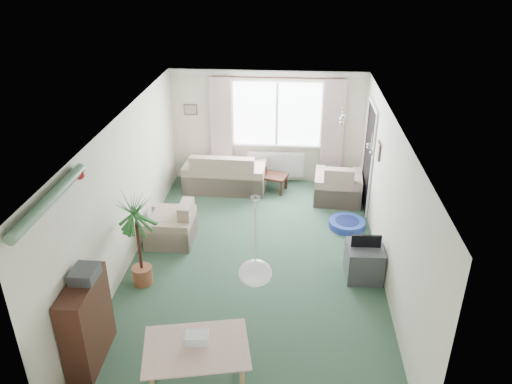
# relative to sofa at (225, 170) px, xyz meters

# --- Properties ---
(ground) EXTENTS (6.50, 6.50, 0.00)m
(ground) POSITION_rel_sofa_xyz_m (0.84, -2.75, -0.42)
(ground) COLOR #2B4936
(window) EXTENTS (1.80, 0.03, 1.30)m
(window) POSITION_rel_sofa_xyz_m (1.04, 0.48, 1.08)
(window) COLOR white
(curtain_rod) EXTENTS (2.60, 0.03, 0.03)m
(curtain_rod) POSITION_rel_sofa_xyz_m (1.04, 0.40, 1.85)
(curtain_rod) COLOR black
(curtain_left) EXTENTS (0.45, 0.08, 2.00)m
(curtain_left) POSITION_rel_sofa_xyz_m (-0.11, 0.38, 0.85)
(curtain_left) COLOR beige
(curtain_right) EXTENTS (0.45, 0.08, 2.00)m
(curtain_right) POSITION_rel_sofa_xyz_m (2.19, 0.38, 0.85)
(curtain_right) COLOR beige
(radiator) EXTENTS (1.20, 0.10, 0.55)m
(radiator) POSITION_rel_sofa_xyz_m (1.04, 0.44, -0.02)
(radiator) COLOR white
(doorway) EXTENTS (0.03, 0.95, 2.00)m
(doorway) POSITION_rel_sofa_xyz_m (2.82, -0.55, 0.58)
(doorway) COLOR black
(pendant_lamp) EXTENTS (0.36, 0.36, 0.36)m
(pendant_lamp) POSITION_rel_sofa_xyz_m (1.04, -5.05, 1.06)
(pendant_lamp) COLOR white
(tinsel_garland) EXTENTS (1.60, 1.60, 0.12)m
(tinsel_garland) POSITION_rel_sofa_xyz_m (-1.08, -5.05, 1.86)
(tinsel_garland) COLOR #196626
(bauble_cluster_a) EXTENTS (0.20, 0.20, 0.20)m
(bauble_cluster_a) POSITION_rel_sofa_xyz_m (2.14, -1.85, 1.80)
(bauble_cluster_a) COLOR silver
(bauble_cluster_b) EXTENTS (0.20, 0.20, 0.20)m
(bauble_cluster_b) POSITION_rel_sofa_xyz_m (2.44, -3.05, 1.80)
(bauble_cluster_b) COLOR silver
(wall_picture_back) EXTENTS (0.28, 0.03, 0.22)m
(wall_picture_back) POSITION_rel_sofa_xyz_m (-0.76, 0.48, 1.13)
(wall_picture_back) COLOR brown
(wall_picture_right) EXTENTS (0.03, 0.24, 0.30)m
(wall_picture_right) POSITION_rel_sofa_xyz_m (2.82, -1.55, 1.13)
(wall_picture_right) COLOR brown
(sofa) EXTENTS (1.69, 0.93, 0.83)m
(sofa) POSITION_rel_sofa_xyz_m (0.00, 0.00, 0.00)
(sofa) COLOR beige
(sofa) RESTS_ON ground
(armchair_corner) EXTENTS (0.98, 0.93, 0.82)m
(armchair_corner) POSITION_rel_sofa_xyz_m (2.31, -0.36, -0.01)
(armchair_corner) COLOR beige
(armchair_corner) RESTS_ON ground
(armchair_left) EXTENTS (0.78, 0.82, 0.73)m
(armchair_left) POSITION_rel_sofa_xyz_m (-0.66, -2.13, -0.05)
(armchair_left) COLOR beige
(armchair_left) RESTS_ON ground
(coffee_table) EXTENTS (0.88, 0.64, 0.36)m
(coffee_table) POSITION_rel_sofa_xyz_m (0.89, 0.00, -0.24)
(coffee_table) COLOR black
(coffee_table) RESTS_ON ground
(photo_frame) EXTENTS (0.12, 0.03, 0.16)m
(photo_frame) POSITION_rel_sofa_xyz_m (0.81, 0.01, 0.02)
(photo_frame) COLOR brown
(photo_frame) RESTS_ON coffee_table
(bookshelf) EXTENTS (0.34, 0.93, 1.13)m
(bookshelf) POSITION_rel_sofa_xyz_m (-1.00, -4.94, 0.15)
(bookshelf) COLOR black
(bookshelf) RESTS_ON ground
(hifi_box) EXTENTS (0.28, 0.35, 0.14)m
(hifi_box) POSITION_rel_sofa_xyz_m (-0.97, -4.84, 0.79)
(hifi_box) COLOR #35363A
(hifi_box) RESTS_ON bookshelf
(houseplant) EXTENTS (0.76, 0.76, 1.51)m
(houseplant) POSITION_rel_sofa_xyz_m (-0.81, -3.38, 0.34)
(houseplant) COLOR #275D1F
(houseplant) RESTS_ON ground
(dining_table) EXTENTS (1.17, 0.89, 0.65)m
(dining_table) POSITION_rel_sofa_xyz_m (0.41, -5.35, -0.09)
(dining_table) COLOR tan
(dining_table) RESTS_ON ground
(gift_box) EXTENTS (0.26, 0.20, 0.12)m
(gift_box) POSITION_rel_sofa_xyz_m (0.41, -5.26, 0.30)
(gift_box) COLOR white
(gift_box) RESTS_ON dining_table
(tv_cube) EXTENTS (0.55, 0.60, 0.54)m
(tv_cube) POSITION_rel_sofa_xyz_m (2.54, -2.94, -0.15)
(tv_cube) COLOR #404146
(tv_cube) RESTS_ON ground
(pet_bed) EXTENTS (0.83, 0.83, 0.13)m
(pet_bed) POSITION_rel_sofa_xyz_m (2.42, -1.45, -0.35)
(pet_bed) COLOR navy
(pet_bed) RESTS_ON ground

